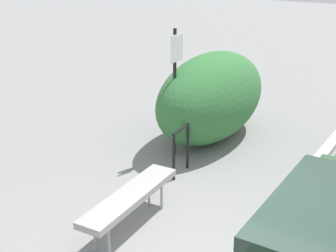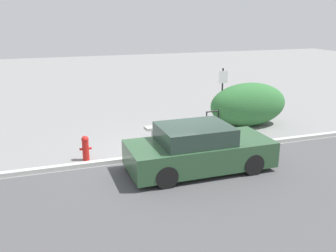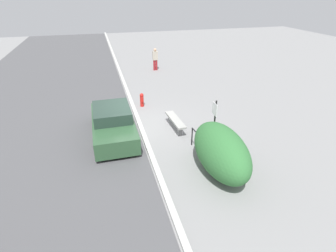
{
  "view_description": "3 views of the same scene",
  "coord_description": "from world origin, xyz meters",
  "px_view_note": "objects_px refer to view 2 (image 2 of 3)",
  "views": [
    {
      "loc": [
        -3.8,
        -1.8,
        3.55
      ],
      "look_at": [
        1.68,
        1.72,
        1.07
      ],
      "focal_mm": 50.0,
      "sensor_mm": 36.0,
      "label": 1
    },
    {
      "loc": [
        -3.64,
        -10.3,
        4.25
      ],
      "look_at": [
        0.24,
        1.05,
        0.65
      ],
      "focal_mm": 40.0,
      "sensor_mm": 36.0,
      "label": 2
    },
    {
      "loc": [
        10.83,
        -1.6,
        5.89
      ],
      "look_at": [
        1.94,
        0.81,
        1.0
      ],
      "focal_mm": 28.0,
      "sensor_mm": 36.0,
      "label": 3
    }
  ],
  "objects_px": {
    "bench": "(170,126)",
    "sign_post": "(222,92)",
    "parked_car_near": "(198,149)",
    "fire_hydrant": "(86,147)",
    "bike_rack": "(212,119)"
  },
  "relations": [
    {
      "from": "bike_rack",
      "to": "bench",
      "type": "bearing_deg",
      "value": -170.66
    },
    {
      "from": "sign_post",
      "to": "parked_car_near",
      "type": "relative_size",
      "value": 0.57
    },
    {
      "from": "fire_hydrant",
      "to": "parked_car_near",
      "type": "bearing_deg",
      "value": -31.56
    },
    {
      "from": "bike_rack",
      "to": "fire_hydrant",
      "type": "height_order",
      "value": "bike_rack"
    },
    {
      "from": "sign_post",
      "to": "bike_rack",
      "type": "bearing_deg",
      "value": -140.94
    },
    {
      "from": "sign_post",
      "to": "parked_car_near",
      "type": "xyz_separation_m",
      "value": [
        -2.53,
        -3.61,
        -0.77
      ]
    },
    {
      "from": "bench",
      "to": "fire_hydrant",
      "type": "relative_size",
      "value": 2.42
    },
    {
      "from": "sign_post",
      "to": "fire_hydrant",
      "type": "xyz_separation_m",
      "value": [
        -5.45,
        -1.82,
        -0.98
      ]
    },
    {
      "from": "bike_rack",
      "to": "fire_hydrant",
      "type": "relative_size",
      "value": 1.08
    },
    {
      "from": "bench",
      "to": "sign_post",
      "type": "height_order",
      "value": "sign_post"
    },
    {
      "from": "fire_hydrant",
      "to": "bench",
      "type": "bearing_deg",
      "value": 18.55
    },
    {
      "from": "fire_hydrant",
      "to": "parked_car_near",
      "type": "height_order",
      "value": "parked_car_near"
    },
    {
      "from": "bike_rack",
      "to": "fire_hydrant",
      "type": "distance_m",
      "value": 5.01
    },
    {
      "from": "sign_post",
      "to": "fire_hydrant",
      "type": "relative_size",
      "value": 3.01
    },
    {
      "from": "sign_post",
      "to": "parked_car_near",
      "type": "distance_m",
      "value": 4.48
    }
  ]
}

